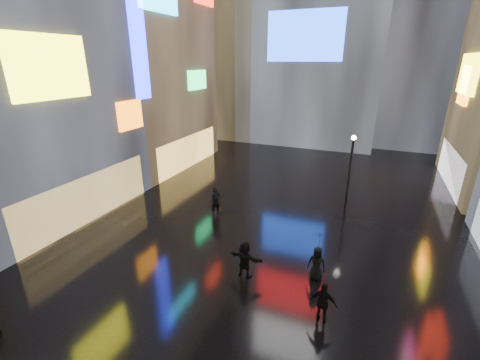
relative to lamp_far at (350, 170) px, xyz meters
The scene contains 9 objects.
ground 5.04m from the lamp_far, 156.53° to the right, with size 140.00×140.00×0.00m, color black.
building_left_far 21.75m from the lamp_far, 167.52° to the left, with size 10.28×12.00×22.00m.
tower_flank_left 28.83m from the lamp_far, 131.08° to the left, with size 10.00×10.00×26.00m, color black.
lamp_far is the anchor object (origin of this frame).
pedestrian_3 10.86m from the lamp_far, 89.29° to the right, with size 1.03×0.43×1.75m, color black.
pedestrian_4 8.42m from the lamp_far, 93.89° to the right, with size 0.81×0.53×1.66m, color black.
pedestrian_5 10.13m from the lamp_far, 111.85° to the right, with size 1.68×0.53×1.81m, color black.
pedestrian_6 8.97m from the lamp_far, 153.62° to the right, with size 0.70×0.46×1.92m, color black.
umbrella_2 8.20m from the lamp_far, 93.89° to the right, with size 0.87×0.89×0.80m, color black.
Camera 1 is at (4.71, 0.62, 9.59)m, focal length 24.00 mm.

